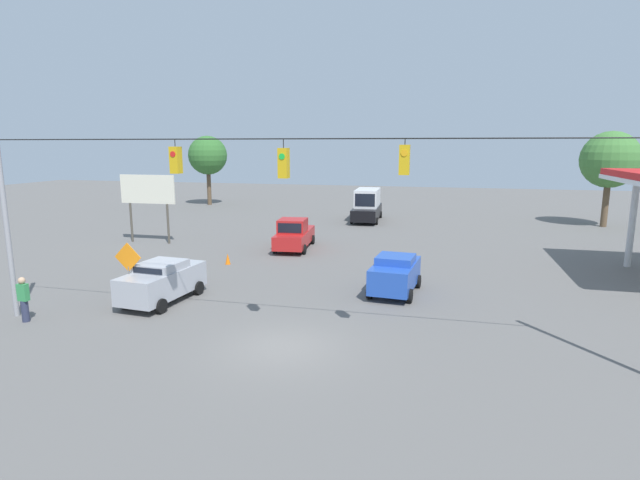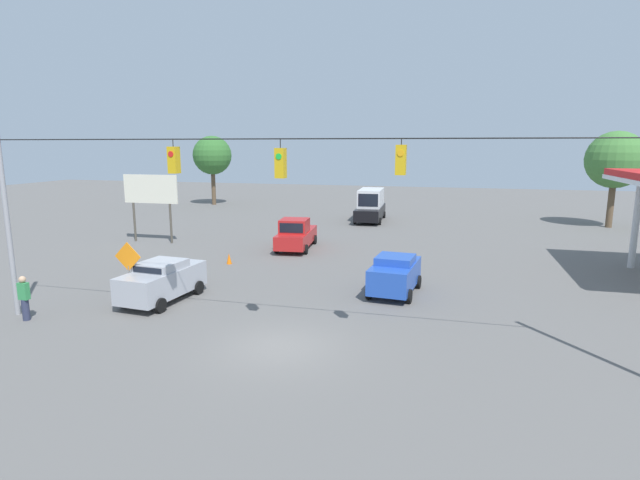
% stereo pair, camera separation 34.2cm
% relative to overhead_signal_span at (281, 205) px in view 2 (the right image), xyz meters
% --- Properties ---
extents(ground_plane, '(140.00, 140.00, 0.00)m').
position_rel_overhead_signal_span_xyz_m(ground_plane, '(-0.00, 0.43, -4.94)').
color(ground_plane, '#605E5B').
extents(overhead_signal_span, '(23.54, 0.38, 8.07)m').
position_rel_overhead_signal_span_xyz_m(overhead_signal_span, '(0.00, 0.00, 0.00)').
color(overhead_signal_span, '#939399').
rests_on(overhead_signal_span, ground_plane).
extents(pickup_truck_red_withflow_far, '(2.53, 5.43, 2.12)m').
position_rel_overhead_signal_span_xyz_m(pickup_truck_red_withflow_far, '(4.44, -15.71, -3.96)').
color(pickup_truck_red_withflow_far, red).
rests_on(pickup_truck_red_withflow_far, ground_plane).
extents(sedan_blue_crossing_near, '(2.34, 4.07, 1.83)m').
position_rel_overhead_signal_span_xyz_m(sedan_blue_crossing_near, '(-3.19, -7.03, -3.98)').
color(sedan_blue_crossing_near, '#234CB2').
rests_on(sedan_blue_crossing_near, ground_plane).
extents(sedan_silver_parked_shoulder, '(2.38, 4.52, 1.83)m').
position_rel_overhead_signal_span_xyz_m(sedan_silver_parked_shoulder, '(6.84, -3.21, -3.98)').
color(sedan_silver_parked_shoulder, '#A8AAB2').
rests_on(sedan_silver_parked_shoulder, ground_plane).
extents(box_truck_black_withflow_deep, '(2.63, 6.74, 2.93)m').
position_rel_overhead_signal_span_xyz_m(box_truck_black_withflow_deep, '(1.59, -29.72, -3.50)').
color(box_truck_black_withflow_deep, black).
rests_on(box_truck_black_withflow_deep, ground_plane).
extents(traffic_cone_nearest, '(0.32, 0.32, 0.65)m').
position_rel_overhead_signal_span_xyz_m(traffic_cone_nearest, '(7.00, -3.75, -4.61)').
color(traffic_cone_nearest, orange).
rests_on(traffic_cone_nearest, ground_plane).
extents(traffic_cone_second, '(0.32, 0.32, 0.65)m').
position_rel_overhead_signal_span_xyz_m(traffic_cone_second, '(7.16, -7.14, -4.61)').
color(traffic_cone_second, orange).
rests_on(traffic_cone_second, ground_plane).
extents(traffic_cone_third, '(0.32, 0.32, 0.65)m').
position_rel_overhead_signal_span_xyz_m(traffic_cone_third, '(6.98, -10.52, -4.61)').
color(traffic_cone_third, orange).
rests_on(traffic_cone_third, ground_plane).
extents(roadside_billboard, '(4.25, 0.16, 4.88)m').
position_rel_overhead_signal_span_xyz_m(roadside_billboard, '(15.19, -15.36, -1.38)').
color(roadside_billboard, '#4C473D').
rests_on(roadside_billboard, ground_plane).
extents(work_zone_sign, '(1.27, 0.06, 2.84)m').
position_rel_overhead_signal_span_xyz_m(work_zone_sign, '(7.83, -2.24, -2.95)').
color(work_zone_sign, slate).
rests_on(work_zone_sign, ground_plane).
extents(pedestrian, '(0.40, 0.28, 1.83)m').
position_rel_overhead_signal_span_xyz_m(pedestrian, '(10.77, 0.47, -4.00)').
color(pedestrian, '#2D334C').
rests_on(pedestrian, ground_plane).
extents(tree_horizon_left, '(4.76, 4.76, 8.12)m').
position_rel_overhead_signal_span_xyz_m(tree_horizon_left, '(-18.78, -31.10, 0.76)').
color(tree_horizon_left, brown).
rests_on(tree_horizon_left, ground_plane).
extents(tree_horizon_right, '(4.46, 4.46, 8.00)m').
position_rel_overhead_signal_span_xyz_m(tree_horizon_right, '(21.53, -37.72, 0.79)').
color(tree_horizon_right, brown).
rests_on(tree_horizon_right, ground_plane).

